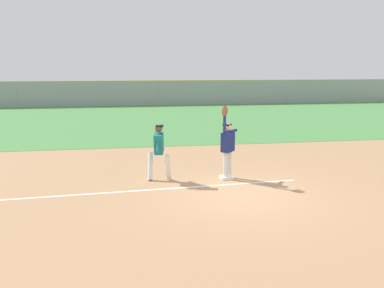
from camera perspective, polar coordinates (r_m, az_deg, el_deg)
name	(u,v)px	position (r m, az deg, el deg)	size (l,w,h in m)	color
ground_plane	(241,196)	(11.14, 6.91, -7.18)	(77.93, 77.93, 0.00)	tan
outfield_grass	(171,119)	(27.09, -2.96, 3.58)	(47.63, 18.95, 0.01)	#4C8C47
chalk_foul_line	(93,194)	(11.52, -13.75, -6.79)	(12.00, 0.10, 0.01)	white
first_base	(227,177)	(12.71, 4.88, -4.67)	(0.38, 0.38, 0.08)	white
fielder	(227,143)	(12.50, 4.99, 0.14)	(0.70, 0.72, 2.28)	silver
runner	(159,148)	(12.31, -4.66, -0.60)	(0.75, 0.84, 1.72)	white
baseball	(225,109)	(12.39, 4.67, 4.86)	(0.07, 0.07, 0.07)	white
outfield_fence	(159,93)	(36.38, -4.70, 7.16)	(47.71, 0.08, 2.20)	#93999E
parked_car_silver	(28,97)	(40.03, -22.06, 6.13)	(4.44, 2.20, 1.25)	#B7B7BC
parked_car_tan	(93,96)	(39.79, -13.76, 6.58)	(4.47, 2.26, 1.25)	tan
parked_car_green	(157,95)	(39.44, -4.99, 6.82)	(4.47, 2.26, 1.25)	#1E6B33
parked_car_white	(218,95)	(40.42, 3.74, 6.93)	(4.48, 2.28, 1.25)	white
parked_car_red	(278,94)	(42.06, 12.02, 6.87)	(4.40, 2.12, 1.25)	#B21E1E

